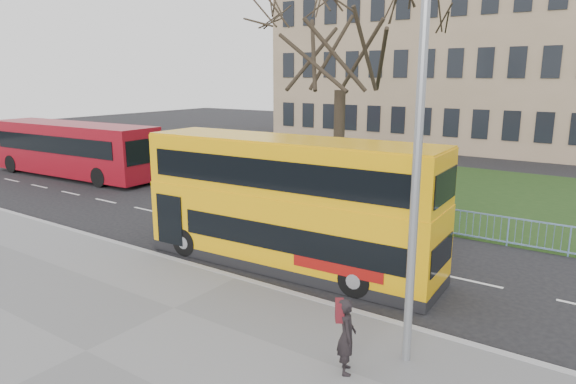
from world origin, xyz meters
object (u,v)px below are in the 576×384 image
object	(u,v)px
pedestrian	(347,336)
yellow_bus	(288,200)
red_bus	(72,148)
street_lamp	(413,133)

from	to	relation	value
pedestrian	yellow_bus	bearing A→B (deg)	12.03
red_bus	pedestrian	bearing A→B (deg)	-24.70
red_bus	pedestrian	distance (m)	26.00
red_bus	pedestrian	size ratio (longest dim) A/B	7.77
street_lamp	yellow_bus	bearing A→B (deg)	139.86
pedestrian	street_lamp	world-z (taller)	street_lamp
yellow_bus	street_lamp	xyz separation A→B (m)	(5.35, -3.40, 2.80)
street_lamp	red_bus	bearing A→B (deg)	153.70
yellow_bus	pedestrian	bearing A→B (deg)	-47.36
yellow_bus	pedestrian	distance (m)	6.61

